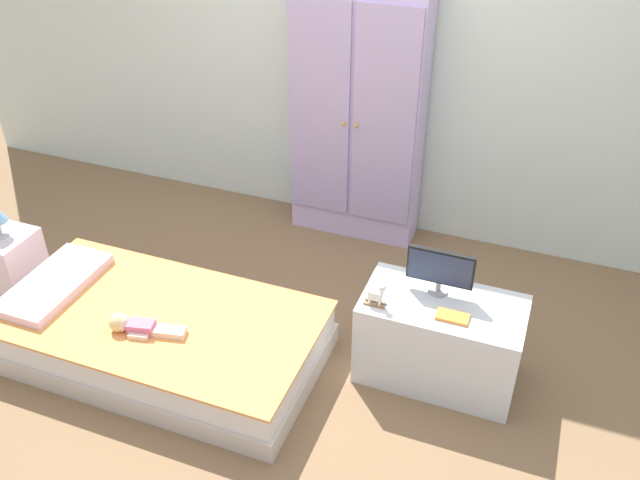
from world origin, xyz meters
name	(u,v)px	position (x,y,z in m)	size (l,w,h in m)	color
ground_plane	(280,366)	(0.00, 0.00, -0.01)	(10.00, 10.00, 0.02)	brown
back_wall	(378,26)	(0.00, 1.57, 1.35)	(6.40, 0.05, 2.70)	silver
bed	(161,335)	(-0.62, -0.15, 0.14)	(1.69, 0.89, 0.28)	beige
pillow	(54,283)	(-1.26, -0.15, 0.30)	(0.32, 0.64, 0.05)	silver
doll	(133,325)	(-0.66, -0.30, 0.31)	(0.39, 0.16, 0.10)	#D6668E
nightstand	(11,265)	(-1.71, -0.01, 0.21)	(0.30, 0.30, 0.42)	silver
wardrobe	(357,115)	(-0.06, 1.40, 0.84)	(0.82, 0.29, 1.67)	silver
tv_stand	(439,340)	(0.78, 0.23, 0.24)	(0.79, 0.43, 0.47)	silver
tv_monitor	(440,269)	(0.73, 0.30, 0.62)	(0.33, 0.10, 0.24)	#99999E
rocking_horse_toy	(377,295)	(0.48, 0.10, 0.54)	(0.11, 0.04, 0.13)	#8E6642
book_orange	(453,317)	(0.84, 0.13, 0.48)	(0.15, 0.08, 0.02)	orange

